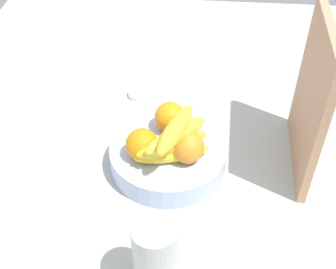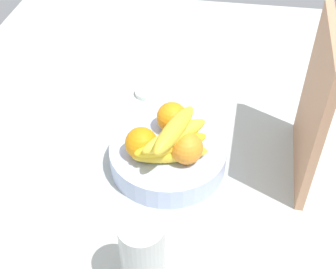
{
  "view_description": "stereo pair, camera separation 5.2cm",
  "coord_description": "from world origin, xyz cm",
  "px_view_note": "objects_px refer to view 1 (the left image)",
  "views": [
    {
      "loc": [
        73.51,
        6.07,
        78.24
      ],
      "look_at": [
        -1.38,
        -0.55,
        9.81
      ],
      "focal_mm": 48.0,
      "sensor_mm": 36.0,
      "label": 1
    },
    {
      "loc": [
        72.87,
        11.24,
        78.24
      ],
      "look_at": [
        -1.38,
        -0.55,
        9.81
      ],
      "focal_mm": 48.0,
      "sensor_mm": 36.0,
      "label": 2
    }
  ],
  "objects_px": {
    "banana_bunch": "(174,141)",
    "cutting_board": "(311,100)",
    "orange_front_left": "(170,117)",
    "orange_center": "(188,147)",
    "orange_front_right": "(142,145)",
    "thermos_tumbler": "(154,259)",
    "fruit_bowl": "(168,156)",
    "jar_lid": "(140,94)"
  },
  "relations": [
    {
      "from": "orange_front_left",
      "to": "orange_center",
      "type": "xyz_separation_m",
      "value": [
        0.1,
        0.05,
        0.0
      ]
    },
    {
      "from": "fruit_bowl",
      "to": "orange_front_left",
      "type": "xyz_separation_m",
      "value": [
        -0.06,
        -0.0,
        0.07
      ]
    },
    {
      "from": "banana_bunch",
      "to": "thermos_tumbler",
      "type": "bearing_deg",
      "value": -2.32
    },
    {
      "from": "orange_front_left",
      "to": "thermos_tumbler",
      "type": "bearing_deg",
      "value": 0.7
    },
    {
      "from": "orange_front_left",
      "to": "fruit_bowl",
      "type": "bearing_deg",
      "value": 0.75
    },
    {
      "from": "fruit_bowl",
      "to": "orange_front_right",
      "type": "distance_m",
      "value": 0.09
    },
    {
      "from": "orange_front_left",
      "to": "cutting_board",
      "type": "xyz_separation_m",
      "value": [
        0.02,
        0.31,
        0.09
      ]
    },
    {
      "from": "fruit_bowl",
      "to": "thermos_tumbler",
      "type": "distance_m",
      "value": 0.32
    },
    {
      "from": "fruit_bowl",
      "to": "cutting_board",
      "type": "bearing_deg",
      "value": 98.85
    },
    {
      "from": "fruit_bowl",
      "to": "jar_lid",
      "type": "relative_size",
      "value": 4.02
    },
    {
      "from": "orange_front_left",
      "to": "jar_lid",
      "type": "relative_size",
      "value": 1.08
    },
    {
      "from": "orange_front_right",
      "to": "thermos_tumbler",
      "type": "xyz_separation_m",
      "value": [
        0.28,
        0.06,
        -0.01
      ]
    },
    {
      "from": "orange_front_right",
      "to": "orange_center",
      "type": "xyz_separation_m",
      "value": [
        -0.0,
        0.1,
        0.0
      ]
    },
    {
      "from": "orange_front_left",
      "to": "orange_center",
      "type": "distance_m",
      "value": 0.11
    },
    {
      "from": "orange_front_left",
      "to": "jar_lid",
      "type": "xyz_separation_m",
      "value": [
        -0.2,
        -0.1,
        -0.09
      ]
    },
    {
      "from": "fruit_bowl",
      "to": "orange_center",
      "type": "xyz_separation_m",
      "value": [
        0.03,
        0.05,
        0.07
      ]
    },
    {
      "from": "orange_front_left",
      "to": "cutting_board",
      "type": "bearing_deg",
      "value": 86.88
    },
    {
      "from": "fruit_bowl",
      "to": "banana_bunch",
      "type": "xyz_separation_m",
      "value": [
        0.03,
        0.02,
        0.08
      ]
    },
    {
      "from": "cutting_board",
      "to": "thermos_tumbler",
      "type": "height_order",
      "value": "cutting_board"
    },
    {
      "from": "thermos_tumbler",
      "to": "cutting_board",
      "type": "bearing_deg",
      "value": 140.11
    },
    {
      "from": "banana_bunch",
      "to": "thermos_tumbler",
      "type": "height_order",
      "value": "thermos_tumbler"
    },
    {
      "from": "orange_front_right",
      "to": "fruit_bowl",
      "type": "bearing_deg",
      "value": 122.2
    },
    {
      "from": "orange_front_left",
      "to": "cutting_board",
      "type": "distance_m",
      "value": 0.32
    },
    {
      "from": "banana_bunch",
      "to": "cutting_board",
      "type": "xyz_separation_m",
      "value": [
        -0.08,
        0.29,
        0.07
      ]
    },
    {
      "from": "orange_front_left",
      "to": "orange_front_right",
      "type": "xyz_separation_m",
      "value": [
        0.1,
        -0.05,
        0.0
      ]
    },
    {
      "from": "orange_front_left",
      "to": "orange_center",
      "type": "bearing_deg",
      "value": 25.85
    },
    {
      "from": "banana_bunch",
      "to": "cutting_board",
      "type": "bearing_deg",
      "value": 105.6
    },
    {
      "from": "banana_bunch",
      "to": "orange_center",
      "type": "bearing_deg",
      "value": 89.96
    },
    {
      "from": "thermos_tumbler",
      "to": "fruit_bowl",
      "type": "bearing_deg",
      "value": -179.31
    },
    {
      "from": "banana_bunch",
      "to": "thermos_tumbler",
      "type": "distance_m",
      "value": 0.28
    },
    {
      "from": "orange_center",
      "to": "cutting_board",
      "type": "height_order",
      "value": "cutting_board"
    },
    {
      "from": "orange_center",
      "to": "cutting_board",
      "type": "distance_m",
      "value": 0.29
    },
    {
      "from": "thermos_tumbler",
      "to": "jar_lid",
      "type": "relative_size",
      "value": 2.63
    },
    {
      "from": "thermos_tumbler",
      "to": "orange_front_right",
      "type": "bearing_deg",
      "value": -168.23
    },
    {
      "from": "cutting_board",
      "to": "jar_lid",
      "type": "xyz_separation_m",
      "value": [
        -0.22,
        -0.41,
        -0.17
      ]
    },
    {
      "from": "orange_front_left",
      "to": "orange_front_right",
      "type": "distance_m",
      "value": 0.11
    },
    {
      "from": "orange_front_right",
      "to": "orange_center",
      "type": "height_order",
      "value": "same"
    },
    {
      "from": "cutting_board",
      "to": "orange_front_right",
      "type": "bearing_deg",
      "value": -75.12
    },
    {
      "from": "fruit_bowl",
      "to": "thermos_tumbler",
      "type": "bearing_deg",
      "value": 0.69
    },
    {
      "from": "fruit_bowl",
      "to": "orange_front_right",
      "type": "bearing_deg",
      "value": -57.8
    },
    {
      "from": "orange_front_right",
      "to": "jar_lid",
      "type": "xyz_separation_m",
      "value": [
        -0.3,
        -0.05,
        -0.09
      ]
    },
    {
      "from": "fruit_bowl",
      "to": "jar_lid",
      "type": "height_order",
      "value": "fruit_bowl"
    }
  ]
}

